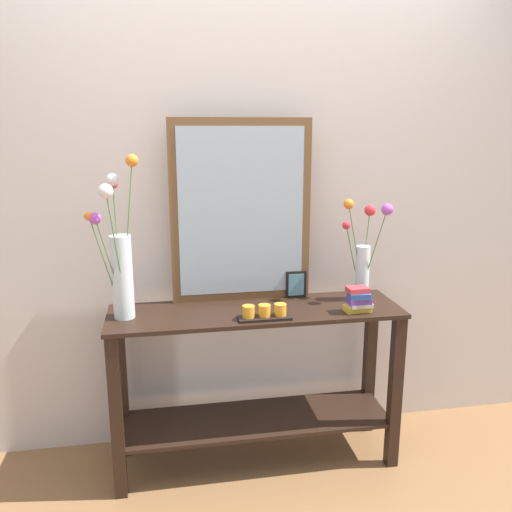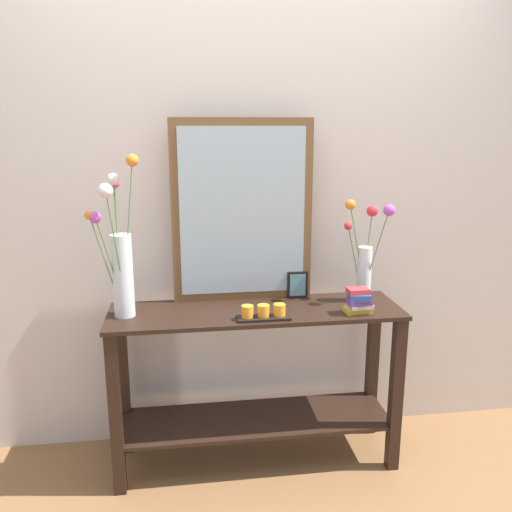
{
  "view_description": "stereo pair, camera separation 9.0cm",
  "coord_description": "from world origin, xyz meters",
  "px_view_note": "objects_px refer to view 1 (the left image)",
  "views": [
    {
      "loc": [
        -0.43,
        -2.37,
        1.66
      ],
      "look_at": [
        0.0,
        0.0,
        1.08
      ],
      "focal_mm": 37.11,
      "sensor_mm": 36.0,
      "label": 1
    },
    {
      "loc": [
        -0.34,
        -2.39,
        1.66
      ],
      "look_at": [
        0.0,
        0.0,
        1.08
      ],
      "focal_mm": 37.11,
      "sensor_mm": 36.0,
      "label": 2
    }
  ],
  "objects_px": {
    "vase_right": "(364,256)",
    "picture_frame_small": "(296,284)",
    "book_stack": "(358,300)",
    "candle_tray": "(264,313)",
    "tall_vase_left": "(120,260)",
    "console_table": "(256,369)",
    "mirror_leaning": "(241,212)"
  },
  "relations": [
    {
      "from": "vase_right",
      "to": "picture_frame_small",
      "type": "bearing_deg",
      "value": 164.27
    },
    {
      "from": "picture_frame_small",
      "to": "book_stack",
      "type": "bearing_deg",
      "value": -48.86
    },
    {
      "from": "candle_tray",
      "to": "book_stack",
      "type": "distance_m",
      "value": 0.46
    },
    {
      "from": "tall_vase_left",
      "to": "console_table",
      "type": "bearing_deg",
      "value": 0.61
    },
    {
      "from": "vase_right",
      "to": "picture_frame_small",
      "type": "height_order",
      "value": "vase_right"
    },
    {
      "from": "mirror_leaning",
      "to": "candle_tray",
      "type": "relative_size",
      "value": 3.69
    },
    {
      "from": "book_stack",
      "to": "vase_right",
      "type": "bearing_deg",
      "value": 63.75
    },
    {
      "from": "vase_right",
      "to": "mirror_leaning",
      "type": "bearing_deg",
      "value": 169.52
    },
    {
      "from": "mirror_leaning",
      "to": "tall_vase_left",
      "type": "distance_m",
      "value": 0.63
    },
    {
      "from": "picture_frame_small",
      "to": "tall_vase_left",
      "type": "bearing_deg",
      "value": -169.54
    },
    {
      "from": "mirror_leaning",
      "to": "book_stack",
      "type": "xyz_separation_m",
      "value": [
        0.51,
        -0.29,
        -0.39
      ]
    },
    {
      "from": "tall_vase_left",
      "to": "picture_frame_small",
      "type": "distance_m",
      "value": 0.89
    },
    {
      "from": "mirror_leaning",
      "to": "console_table",
      "type": "bearing_deg",
      "value": -75.92
    },
    {
      "from": "console_table",
      "to": "picture_frame_small",
      "type": "distance_m",
      "value": 0.47
    },
    {
      "from": "mirror_leaning",
      "to": "vase_right",
      "type": "height_order",
      "value": "mirror_leaning"
    },
    {
      "from": "console_table",
      "to": "book_stack",
      "type": "relative_size",
      "value": 10.97
    },
    {
      "from": "tall_vase_left",
      "to": "candle_tray",
      "type": "height_order",
      "value": "tall_vase_left"
    },
    {
      "from": "tall_vase_left",
      "to": "vase_right",
      "type": "xyz_separation_m",
      "value": [
        1.18,
        0.07,
        -0.04
      ]
    },
    {
      "from": "picture_frame_small",
      "to": "book_stack",
      "type": "relative_size",
      "value": 1.08
    },
    {
      "from": "console_table",
      "to": "mirror_leaning",
      "type": "relative_size",
      "value": 1.56
    },
    {
      "from": "candle_tray",
      "to": "console_table",
      "type": "bearing_deg",
      "value": 96.91
    },
    {
      "from": "mirror_leaning",
      "to": "book_stack",
      "type": "height_order",
      "value": "mirror_leaning"
    },
    {
      "from": "tall_vase_left",
      "to": "picture_frame_small",
      "type": "bearing_deg",
      "value": 10.46
    },
    {
      "from": "tall_vase_left",
      "to": "vase_right",
      "type": "height_order",
      "value": "tall_vase_left"
    },
    {
      "from": "tall_vase_left",
      "to": "mirror_leaning",
      "type": "bearing_deg",
      "value": 17.18
    },
    {
      "from": "console_table",
      "to": "mirror_leaning",
      "type": "height_order",
      "value": "mirror_leaning"
    },
    {
      "from": "picture_frame_small",
      "to": "book_stack",
      "type": "height_order",
      "value": "picture_frame_small"
    },
    {
      "from": "vase_right",
      "to": "book_stack",
      "type": "bearing_deg",
      "value": -116.25
    },
    {
      "from": "tall_vase_left",
      "to": "candle_tray",
      "type": "xyz_separation_m",
      "value": [
        0.64,
        -0.12,
        -0.25
      ]
    },
    {
      "from": "mirror_leaning",
      "to": "candle_tray",
      "type": "bearing_deg",
      "value": -78.98
    },
    {
      "from": "candle_tray",
      "to": "book_stack",
      "type": "height_order",
      "value": "book_stack"
    },
    {
      "from": "mirror_leaning",
      "to": "candle_tray",
      "type": "xyz_separation_m",
      "value": [
        0.06,
        -0.3,
        -0.42
      ]
    }
  ]
}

